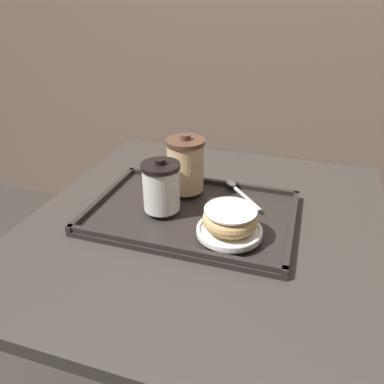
{
  "coord_description": "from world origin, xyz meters",
  "views": [
    {
      "loc": [
        0.19,
        -0.7,
        1.18
      ],
      "look_at": [
        -0.04,
        0.0,
        0.78
      ],
      "focal_mm": 35.0,
      "sensor_mm": 36.0,
      "label": 1
    }
  ],
  "objects_px": {
    "coffee_cup_front": "(161,186)",
    "coffee_cup_rear": "(186,165)",
    "spoon": "(236,188)",
    "donut_chocolate_glazed": "(230,219)"
  },
  "relations": [
    {
      "from": "coffee_cup_front",
      "to": "coffee_cup_rear",
      "type": "height_order",
      "value": "coffee_cup_rear"
    },
    {
      "from": "spoon",
      "to": "donut_chocolate_glazed",
      "type": "bearing_deg",
      "value": 147.2
    },
    {
      "from": "coffee_cup_front",
      "to": "spoon",
      "type": "height_order",
      "value": "coffee_cup_front"
    },
    {
      "from": "coffee_cup_rear",
      "to": "spoon",
      "type": "relative_size",
      "value": 1.12
    },
    {
      "from": "coffee_cup_rear",
      "to": "donut_chocolate_glazed",
      "type": "distance_m",
      "value": 0.22
    },
    {
      "from": "spoon",
      "to": "coffee_cup_front",
      "type": "bearing_deg",
      "value": 94.07
    },
    {
      "from": "coffee_cup_rear",
      "to": "coffee_cup_front",
      "type": "bearing_deg",
      "value": -101.54
    },
    {
      "from": "coffee_cup_front",
      "to": "donut_chocolate_glazed",
      "type": "relative_size",
      "value": 1.09
    },
    {
      "from": "coffee_cup_front",
      "to": "coffee_cup_rear",
      "type": "distance_m",
      "value": 0.11
    },
    {
      "from": "coffee_cup_front",
      "to": "spoon",
      "type": "xyz_separation_m",
      "value": [
        0.14,
        0.14,
        -0.05
      ]
    }
  ]
}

